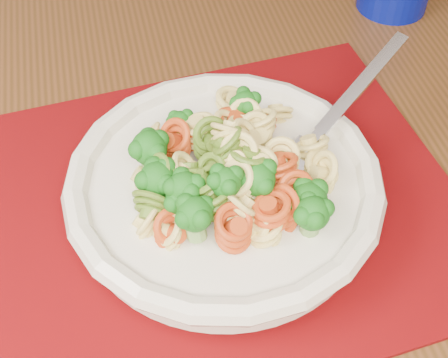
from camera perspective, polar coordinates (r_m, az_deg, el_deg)
name	(u,v)px	position (r m, az deg, el deg)	size (l,w,h in m)	color
dining_table	(215,165)	(0.67, -0.87, 1.25)	(1.65, 1.25, 0.75)	#4D2B15
placemat	(201,209)	(0.51, -2.13, -2.76)	(0.42, 0.33, 0.00)	#5D0403
pasta_bowl	(224,188)	(0.48, 0.00, -0.86)	(0.25, 0.25, 0.05)	beige
pasta_broccoli_heap	(224,174)	(0.47, 0.00, 0.48)	(0.21, 0.21, 0.06)	#F0E076
fork	(300,154)	(0.49, 7.00, 2.25)	(0.19, 0.02, 0.01)	silver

